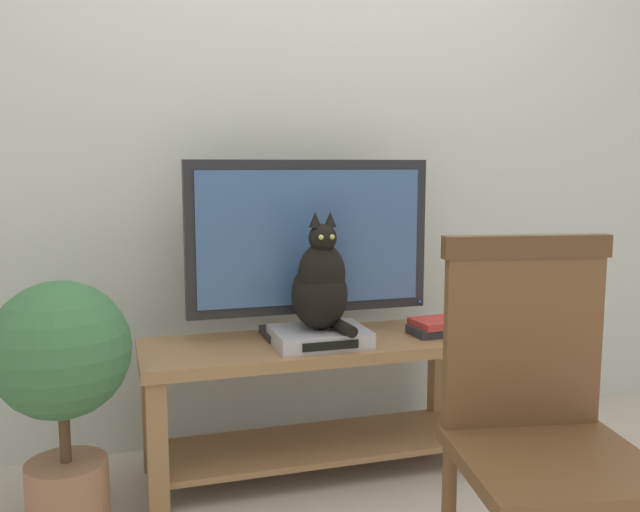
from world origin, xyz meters
TOP-DOWN VIEW (x-y plane):
  - back_wall at (0.00, 0.90)m, footprint 7.00×0.12m
  - tv_stand at (-0.07, 0.46)m, footprint 1.35×0.48m
  - tv at (-0.07, 0.55)m, footprint 0.98×0.20m
  - media_box at (-0.08, 0.39)m, footprint 0.35×0.28m
  - cat at (-0.08, 0.38)m, footprint 0.21×0.29m
  - wooden_chair at (0.20, -0.60)m, footprint 0.52×0.53m
  - book_stack at (0.43, 0.41)m, footprint 0.24×0.18m
  - potted_plant at (-0.99, 0.27)m, footprint 0.45×0.45m

SIDE VIEW (x-z plane):
  - tv_stand at x=-0.07m, z-range 0.10..0.62m
  - potted_plant at x=-0.99m, z-range 0.11..0.95m
  - media_box at x=-0.08m, z-range 0.53..0.59m
  - book_stack at x=0.43m, z-range 0.53..0.59m
  - wooden_chair at x=0.20m, z-range 0.08..1.10m
  - cat at x=-0.08m, z-range 0.54..0.98m
  - tv at x=-0.07m, z-range 0.55..1.25m
  - back_wall at x=0.00m, z-range 0.00..2.80m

